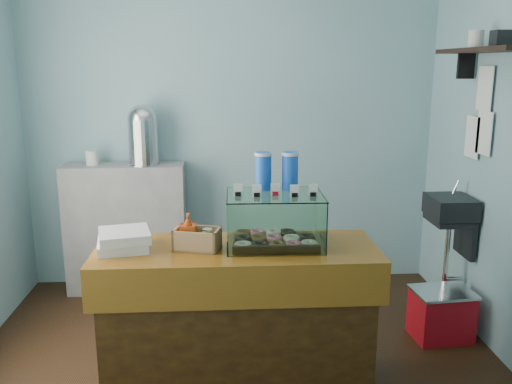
{
  "coord_description": "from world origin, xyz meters",
  "views": [
    {
      "loc": [
        -0.07,
        -3.16,
        1.91
      ],
      "look_at": [
        0.12,
        -0.15,
        1.2
      ],
      "focal_mm": 38.0,
      "sensor_mm": 36.0,
      "label": 1
    }
  ],
  "objects": [
    {
      "name": "coffee_urn",
      "position": [
        -0.72,
        1.3,
        1.36
      ],
      "size": [
        0.27,
        0.27,
        0.5
      ],
      "color": "silver",
      "rests_on": "back_shelf"
    },
    {
      "name": "display_case",
      "position": [
        0.22,
        -0.19,
        1.07
      ],
      "size": [
        0.55,
        0.41,
        0.52
      ],
      "rotation": [
        0.0,
        0.0,
        -0.02
      ],
      "color": "#341D0F",
      "rests_on": "counter"
    },
    {
      "name": "pastry_boxes",
      "position": [
        -0.63,
        -0.24,
        0.95
      ],
      "size": [
        0.33,
        0.33,
        0.11
      ],
      "rotation": [
        0.0,
        0.0,
        0.18
      ],
      "color": "silver",
      "rests_on": "counter"
    },
    {
      "name": "counter",
      "position": [
        0.0,
        -0.25,
        0.46
      ],
      "size": [
        1.6,
        0.6,
        0.9
      ],
      "color": "#482C0D",
      "rests_on": "ground"
    },
    {
      "name": "condiment_crate",
      "position": [
        -0.24,
        -0.26,
        0.97
      ],
      "size": [
        0.28,
        0.21,
        0.2
      ],
      "rotation": [
        0.0,
        0.0,
        -0.25
      ],
      "color": "#A17950",
      "rests_on": "counter"
    },
    {
      "name": "red_cooler",
      "position": [
        1.46,
        0.29,
        0.18
      ],
      "size": [
        0.44,
        0.35,
        0.36
      ],
      "rotation": [
        0.0,
        0.0,
        0.09
      ],
      "color": "red",
      "rests_on": "ground"
    },
    {
      "name": "room_shell",
      "position": [
        0.03,
        0.01,
        1.71
      ],
      "size": [
        3.54,
        3.04,
        2.82
      ],
      "color": "#79A9B1",
      "rests_on": "ground"
    },
    {
      "name": "ground",
      "position": [
        0.0,
        0.0,
        0.0
      ],
      "size": [
        3.5,
        3.5,
        0.0
      ],
      "primitive_type": "plane",
      "color": "black",
      "rests_on": "ground"
    },
    {
      "name": "back_shelf",
      "position": [
        -0.9,
        1.32,
        0.55
      ],
      "size": [
        1.0,
        0.32,
        1.1
      ],
      "primitive_type": "cube",
      "color": "#969699",
      "rests_on": "ground"
    }
  ]
}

